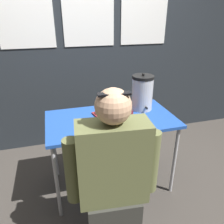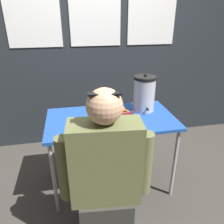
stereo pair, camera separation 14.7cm
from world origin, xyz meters
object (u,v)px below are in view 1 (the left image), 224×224
cell_phone (94,126)px  person_seated (113,180)px  coffee_urn (142,93)px  donut_box (112,113)px

cell_phone → person_seated: 0.53m
coffee_urn → cell_phone: 0.62m
donut_box → cell_phone: size_ratio=2.44×
donut_box → person_seated: person_seated is taller
donut_box → coffee_urn: (0.33, 0.06, 0.15)m
donut_box → cell_phone: (-0.22, -0.19, -0.01)m
donut_box → cell_phone: 0.29m
coffee_urn → cell_phone: coffee_urn is taller
donut_box → coffee_urn: 0.37m
donut_box → coffee_urn: bearing=-1.8°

